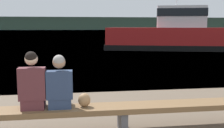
{
  "coord_description": "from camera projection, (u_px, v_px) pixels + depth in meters",
  "views": [
    {
      "loc": [
        -0.73,
        -2.14,
        1.87
      ],
      "look_at": [
        0.45,
        5.67,
        0.81
      ],
      "focal_mm": 45.0,
      "sensor_mm": 36.0,
      "label": 1
    }
  ],
  "objects": [
    {
      "name": "water_surface",
      "position": [
        71.0,
        31.0,
        125.65
      ],
      "size": [
        240.0,
        240.0,
        0.0
      ],
      "primitive_type": "plane",
      "color": "#5684A3",
      "rests_on": "ground"
    },
    {
      "name": "far_shoreline",
      "position": [
        71.0,
        23.0,
        171.35
      ],
      "size": [
        600.0,
        12.0,
        7.52
      ],
      "primitive_type": "cube",
      "color": "#2D3D2D",
      "rests_on": "ground"
    },
    {
      "name": "bench_main",
      "position": [
        123.0,
        110.0,
        5.05
      ],
      "size": [
        8.17,
        0.53,
        0.46
      ],
      "color": "brown",
      "rests_on": "ground"
    },
    {
      "name": "person_left",
      "position": [
        32.0,
        85.0,
        4.76
      ],
      "size": [
        0.45,
        0.41,
        1.0
      ],
      "color": "#56282D",
      "rests_on": "bench_main"
    },
    {
      "name": "person_right",
      "position": [
        60.0,
        85.0,
        4.84
      ],
      "size": [
        0.45,
        0.42,
        0.94
      ],
      "color": "navy",
      "rests_on": "bench_main"
    },
    {
      "name": "shopping_bag",
      "position": [
        84.0,
        100.0,
        4.95
      ],
      "size": [
        0.22,
        0.18,
        0.24
      ],
      "color": "#9E754C",
      "rests_on": "bench_main"
    },
    {
      "name": "tugboat_red",
      "position": [
        175.0,
        36.0,
        22.61
      ],
      "size": [
        11.36,
        6.17,
        6.11
      ],
      "rotation": [
        0.0,
        0.0,
        1.28
      ],
      "color": "#A81919",
      "rests_on": "water_surface"
    }
  ]
}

